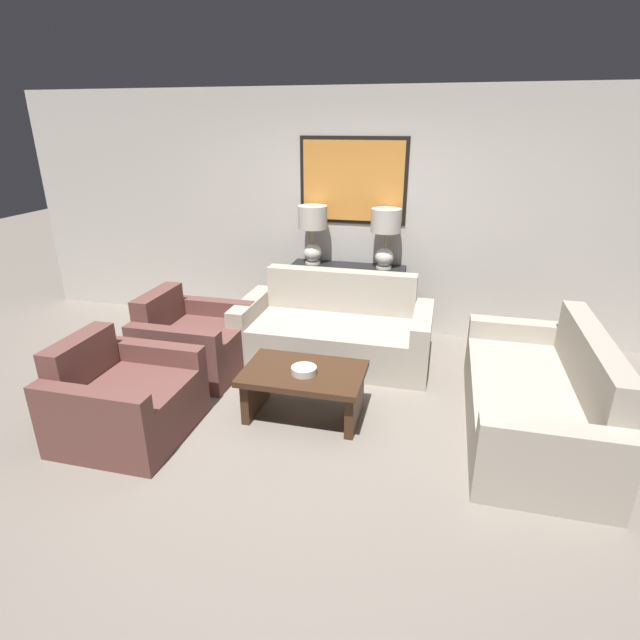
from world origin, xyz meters
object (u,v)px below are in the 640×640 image
(decorative_bowl, at_px, (304,370))
(armchair_near_camera, at_px, (124,401))
(armchair_near_back_wall, at_px, (193,343))
(couch_by_side, at_px, (538,399))
(couch_by_back_wall, at_px, (334,332))
(console_table, at_px, (347,300))
(table_lamp_left, at_px, (313,227))
(table_lamp_right, at_px, (386,230))
(coffee_table, at_px, (304,384))

(decorative_bowl, bearing_deg, armchair_near_camera, -158.52)
(decorative_bowl, xyz_separation_m, armchair_near_back_wall, (-1.31, 0.61, -0.17))
(couch_by_side, bearing_deg, armchair_near_camera, -165.72)
(couch_by_back_wall, bearing_deg, armchair_near_camera, -126.90)
(couch_by_side, distance_m, armchair_near_back_wall, 3.14)
(console_table, height_order, couch_by_back_wall, couch_by_back_wall)
(table_lamp_left, distance_m, decorative_bowl, 2.08)
(couch_by_back_wall, xyz_separation_m, armchair_near_camera, (-1.29, -1.72, -0.00))
(console_table, xyz_separation_m, table_lamp_right, (0.40, 0.00, 0.82))
(console_table, height_order, coffee_table, console_table)
(table_lamp_right, height_order, coffee_table, table_lamp_right)
(table_lamp_right, height_order, couch_by_side, table_lamp_right)
(couch_by_side, xyz_separation_m, armchair_near_back_wall, (-3.12, 0.33, -0.00))
(couch_by_back_wall, distance_m, coffee_table, 1.16)
(armchair_near_back_wall, bearing_deg, armchair_near_camera, -90.00)
(coffee_table, relative_size, decorative_bowl, 4.78)
(armchair_near_back_wall, bearing_deg, decorative_bowl, -25.01)
(armchair_near_back_wall, bearing_deg, console_table, 44.60)
(coffee_table, relative_size, armchair_near_back_wall, 1.04)
(couch_by_back_wall, xyz_separation_m, coffee_table, (0.00, -1.16, 0.02))
(couch_by_side, relative_size, coffee_table, 1.98)
(table_lamp_right, relative_size, couch_by_side, 0.33)
(couch_by_side, bearing_deg, table_lamp_right, 131.75)
(table_lamp_left, xyz_separation_m, armchair_near_camera, (-0.89, -2.40, -0.94))
(console_table, distance_m, table_lamp_right, 0.92)
(couch_by_back_wall, bearing_deg, armchair_near_back_wall, -155.26)
(decorative_bowl, bearing_deg, table_lamp_right, 78.45)
(table_lamp_left, height_order, coffee_table, table_lamp_left)
(console_table, xyz_separation_m, couch_by_side, (1.83, -1.60, -0.12))
(couch_by_side, distance_m, armchair_near_camera, 3.22)
(console_table, height_order, couch_by_side, couch_by_side)
(coffee_table, bearing_deg, decorative_bowl, -71.08)
(couch_by_side, bearing_deg, couch_by_back_wall, 153.23)
(console_table, height_order, armchair_near_camera, console_table)
(console_table, distance_m, couch_by_back_wall, 0.69)
(decorative_bowl, bearing_deg, couch_by_back_wall, 90.81)
(couch_by_side, xyz_separation_m, coffee_table, (-1.83, -0.23, 0.02))
(table_lamp_right, bearing_deg, armchair_near_back_wall, -143.06)
(armchair_near_back_wall, bearing_deg, coffee_table, -23.53)
(console_table, height_order, table_lamp_right, table_lamp_right)
(coffee_table, bearing_deg, table_lamp_right, 77.67)
(armchair_near_camera, bearing_deg, couch_by_side, 14.28)
(armchair_near_back_wall, bearing_deg, table_lamp_left, 55.08)
(couch_by_back_wall, height_order, decorative_bowl, couch_by_back_wall)
(armchair_near_back_wall, xyz_separation_m, armchair_near_camera, (0.00, -1.12, 0.00))
(table_lamp_left, relative_size, couch_by_side, 0.33)
(decorative_bowl, distance_m, armchair_near_back_wall, 1.45)
(table_lamp_right, xyz_separation_m, armchair_near_camera, (-1.69, -2.40, -0.94))
(coffee_table, relative_size, armchair_near_camera, 1.04)
(couch_by_side, bearing_deg, armchair_near_back_wall, 173.97)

